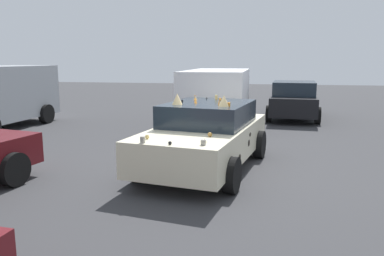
# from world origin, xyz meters

# --- Properties ---
(ground_plane) EXTENTS (60.00, 60.00, 0.00)m
(ground_plane) POSITION_xyz_m (0.00, 0.00, 0.00)
(ground_plane) COLOR #38383A
(art_car_decorated) EXTENTS (4.60, 2.66, 1.68)m
(art_car_decorated) POSITION_xyz_m (0.04, -0.01, 0.74)
(art_car_decorated) COLOR beige
(art_car_decorated) RESTS_ON ground
(parked_van_near_right) EXTENTS (4.82, 2.33, 2.02)m
(parked_van_near_right) POSITION_xyz_m (5.37, 0.37, 1.14)
(parked_van_near_right) COLOR silver
(parked_van_near_right) RESTS_ON ground
(parked_sedan_behind_left) EXTENTS (4.30, 2.25, 1.52)m
(parked_sedan_behind_left) POSITION_xyz_m (7.87, -2.45, 0.76)
(parked_sedan_behind_left) COLOR black
(parked_sedan_behind_left) RESTS_ON ground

